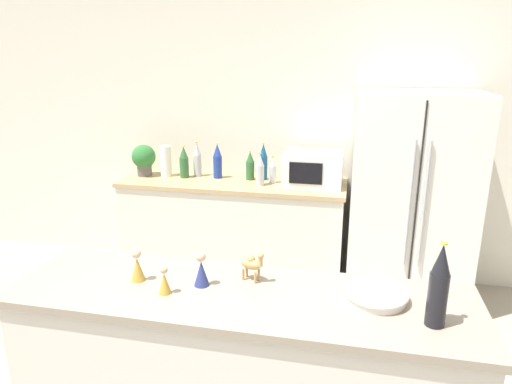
{
  "coord_description": "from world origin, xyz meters",
  "views": [
    {
      "loc": [
        0.61,
        -1.29,
        1.95
      ],
      "look_at": [
        0.03,
        1.39,
        1.13
      ],
      "focal_mm": 32.0,
      "sensor_mm": 36.0,
      "label": 1
    }
  ],
  "objects_px": {
    "camel_figurine": "(252,263)",
    "wise_man_figurine_blue": "(138,267)",
    "refrigerator": "(410,201)",
    "fruit_bowl": "(376,295)",
    "back_bottle_2": "(184,162)",
    "back_bottle_3": "(218,161)",
    "back_bottle_1": "(263,162)",
    "wise_man_figurine_crimson": "(164,282)",
    "back_bottle_5": "(260,170)",
    "back_bottle_6": "(273,170)",
    "microwave": "(313,168)",
    "paper_towel_roll": "(166,161)",
    "wise_man_figurine_purple": "(201,271)",
    "back_bottle_0": "(250,166)",
    "back_bottle_4": "(197,160)",
    "potted_plant": "(144,159)",
    "wine_bottle": "(439,286)"
  },
  "relations": [
    {
      "from": "back_bottle_5",
      "to": "microwave",
      "type": "bearing_deg",
      "value": 14.83
    },
    {
      "from": "paper_towel_roll",
      "to": "back_bottle_2",
      "type": "height_order",
      "value": "back_bottle_2"
    },
    {
      "from": "back_bottle_6",
      "to": "camel_figurine",
      "type": "relative_size",
      "value": 1.66
    },
    {
      "from": "potted_plant",
      "to": "back_bottle_0",
      "type": "relative_size",
      "value": 1.09
    },
    {
      "from": "back_bottle_1",
      "to": "back_bottle_6",
      "type": "bearing_deg",
      "value": -43.77
    },
    {
      "from": "refrigerator",
      "to": "camel_figurine",
      "type": "distance_m",
      "value": 2.04
    },
    {
      "from": "back_bottle_5",
      "to": "fruit_bowl",
      "type": "xyz_separation_m",
      "value": [
        0.87,
        -1.87,
        -0.03
      ]
    },
    {
      "from": "potted_plant",
      "to": "wise_man_figurine_purple",
      "type": "height_order",
      "value": "potted_plant"
    },
    {
      "from": "back_bottle_6",
      "to": "microwave",
      "type": "bearing_deg",
      "value": 2.92
    },
    {
      "from": "back_bottle_6",
      "to": "camel_figurine",
      "type": "xyz_separation_m",
      "value": [
        0.25,
        -1.9,
        0.05
      ]
    },
    {
      "from": "back_bottle_3",
      "to": "back_bottle_6",
      "type": "bearing_deg",
      "value": -7.32
    },
    {
      "from": "microwave",
      "to": "back_bottle_0",
      "type": "distance_m",
      "value": 0.55
    },
    {
      "from": "fruit_bowl",
      "to": "camel_figurine",
      "type": "distance_m",
      "value": 0.54
    },
    {
      "from": "paper_towel_roll",
      "to": "wise_man_figurine_crimson",
      "type": "height_order",
      "value": "paper_towel_roll"
    },
    {
      "from": "back_bottle_3",
      "to": "camel_figurine",
      "type": "xyz_separation_m",
      "value": [
        0.75,
        -1.97,
        0.01
      ]
    },
    {
      "from": "refrigerator",
      "to": "back_bottle_4",
      "type": "bearing_deg",
      "value": 174.93
    },
    {
      "from": "back_bottle_3",
      "to": "back_bottle_4",
      "type": "xyz_separation_m",
      "value": [
        -0.2,
        0.02,
        0.0
      ]
    },
    {
      "from": "paper_towel_roll",
      "to": "back_bottle_1",
      "type": "bearing_deg",
      "value": 4.07
    },
    {
      "from": "wine_bottle",
      "to": "wise_man_figurine_purple",
      "type": "height_order",
      "value": "wine_bottle"
    },
    {
      "from": "back_bottle_2",
      "to": "wine_bottle",
      "type": "height_order",
      "value": "wine_bottle"
    },
    {
      "from": "back_bottle_2",
      "to": "fruit_bowl",
      "type": "height_order",
      "value": "back_bottle_2"
    },
    {
      "from": "refrigerator",
      "to": "back_bottle_0",
      "type": "relative_size",
      "value": 6.62
    },
    {
      "from": "wise_man_figurine_purple",
      "to": "wise_man_figurine_blue",
      "type": "bearing_deg",
      "value": -176.66
    },
    {
      "from": "back_bottle_5",
      "to": "fruit_bowl",
      "type": "relative_size",
      "value": 1.06
    },
    {
      "from": "potted_plant",
      "to": "wise_man_figurine_purple",
      "type": "bearing_deg",
      "value": -58.58
    },
    {
      "from": "back_bottle_3",
      "to": "wise_man_figurine_blue",
      "type": "xyz_separation_m",
      "value": [
        0.26,
        -2.07,
        -0.01
      ]
    },
    {
      "from": "back_bottle_4",
      "to": "back_bottle_6",
      "type": "xyz_separation_m",
      "value": [
        0.7,
        -0.09,
        -0.04
      ]
    },
    {
      "from": "refrigerator",
      "to": "fruit_bowl",
      "type": "distance_m",
      "value": 1.93
    },
    {
      "from": "paper_towel_roll",
      "to": "back_bottle_1",
      "type": "height_order",
      "value": "back_bottle_1"
    },
    {
      "from": "back_bottle_6",
      "to": "refrigerator",
      "type": "bearing_deg",
      "value": -3.79
    },
    {
      "from": "paper_towel_roll",
      "to": "wise_man_figurine_purple",
      "type": "xyz_separation_m",
      "value": [
        1.02,
        -2.03,
        0.01
      ]
    },
    {
      "from": "wise_man_figurine_blue",
      "to": "back_bottle_5",
      "type": "bearing_deg",
      "value": 85.35
    },
    {
      "from": "refrigerator",
      "to": "back_bottle_6",
      "type": "xyz_separation_m",
      "value": [
        -1.12,
        0.07,
        0.17
      ]
    },
    {
      "from": "back_bottle_2",
      "to": "wise_man_figurine_crimson",
      "type": "distance_m",
      "value": 2.23
    },
    {
      "from": "back_bottle_3",
      "to": "fruit_bowl",
      "type": "distance_m",
      "value": 2.4
    },
    {
      "from": "camel_figurine",
      "to": "wise_man_figurine_blue",
      "type": "xyz_separation_m",
      "value": [
        -0.49,
        -0.11,
        -0.02
      ]
    },
    {
      "from": "refrigerator",
      "to": "microwave",
      "type": "bearing_deg",
      "value": 173.33
    },
    {
      "from": "wise_man_figurine_crimson",
      "to": "wine_bottle",
      "type": "bearing_deg",
      "value": -0.43
    },
    {
      "from": "back_bottle_1",
      "to": "wise_man_figurine_crimson",
      "type": "distance_m",
      "value": 2.19
    },
    {
      "from": "paper_towel_roll",
      "to": "back_bottle_6",
      "type": "distance_m",
      "value": 0.98
    },
    {
      "from": "back_bottle_2",
      "to": "back_bottle_5",
      "type": "relative_size",
      "value": 1.03
    },
    {
      "from": "back_bottle_0",
      "to": "wine_bottle",
      "type": "bearing_deg",
      "value": -61.06
    },
    {
      "from": "camel_figurine",
      "to": "wise_man_figurine_blue",
      "type": "height_order",
      "value": "wise_man_figurine_blue"
    },
    {
      "from": "fruit_bowl",
      "to": "back_bottle_2",
      "type": "bearing_deg",
      "value": 128.6
    },
    {
      "from": "back_bottle_6",
      "to": "wise_man_figurine_crimson",
      "type": "bearing_deg",
      "value": -92.31
    },
    {
      "from": "paper_towel_roll",
      "to": "wise_man_figurine_crimson",
      "type": "distance_m",
      "value": 2.31
    },
    {
      "from": "refrigerator",
      "to": "back_bottle_4",
      "type": "xyz_separation_m",
      "value": [
        -1.82,
        0.16,
        0.21
      ]
    },
    {
      "from": "paper_towel_roll",
      "to": "back_bottle_0",
      "type": "distance_m",
      "value": 0.77
    },
    {
      "from": "microwave",
      "to": "wise_man_figurine_purple",
      "type": "bearing_deg",
      "value": -98.34
    },
    {
      "from": "back_bottle_2",
      "to": "back_bottle_3",
      "type": "distance_m",
      "value": 0.3
    }
  ]
}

